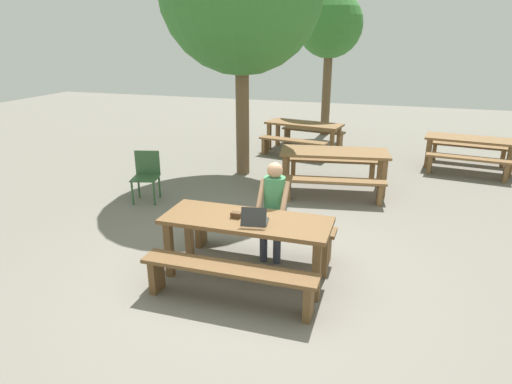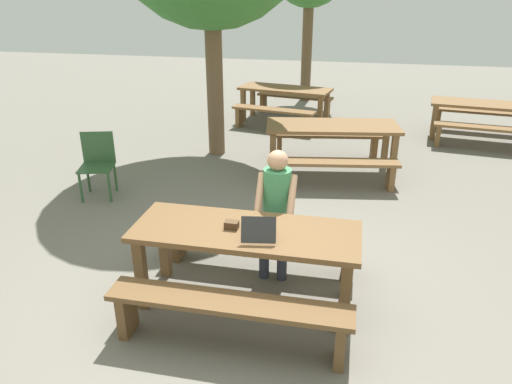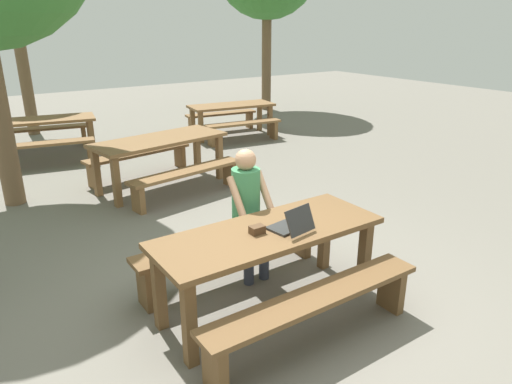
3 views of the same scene
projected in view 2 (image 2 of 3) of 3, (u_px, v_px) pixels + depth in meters
ground_plane at (246, 301)px, 4.50m from camera, size 30.00×30.00×0.00m
picnic_table_front at (246, 241)px, 4.24m from camera, size 1.99×0.75×0.76m
bench_near at (229, 312)px, 3.81m from camera, size 1.97×0.30×0.46m
bench_far at (260, 237)px, 4.92m from camera, size 1.97×0.30×0.46m
laptop at (259, 232)px, 4.04m from camera, size 0.33×0.35×0.23m
small_pouch at (232, 225)px, 4.20m from camera, size 0.12×0.08×0.07m
person_seated at (276, 205)px, 4.69m from camera, size 0.38×0.39×1.29m
plastic_chair at (98, 163)px, 6.59m from camera, size 0.54×0.54×0.87m
picnic_table_mid at (332, 132)px, 7.32m from camera, size 2.09×1.10×0.76m
bench_mid_south at (335, 168)px, 6.84m from camera, size 1.81×0.58×0.42m
bench_mid_north at (327, 139)px, 8.07m from camera, size 1.81×0.58×0.42m
picnic_table_rear at (285, 93)px, 10.04m from camera, size 1.99×1.06×0.72m
bench_rear_south at (273, 114)px, 9.58m from camera, size 1.72×0.61×0.43m
bench_rear_north at (295, 100)px, 10.71m from camera, size 1.72×0.61×0.43m
picnic_table_distant at (483, 109)px, 8.86m from camera, size 1.90×0.94×0.70m
bench_distant_south at (482, 132)px, 8.45m from camera, size 1.66×0.51×0.43m
bench_distant_north at (478, 116)px, 9.50m from camera, size 1.66×0.51×0.43m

